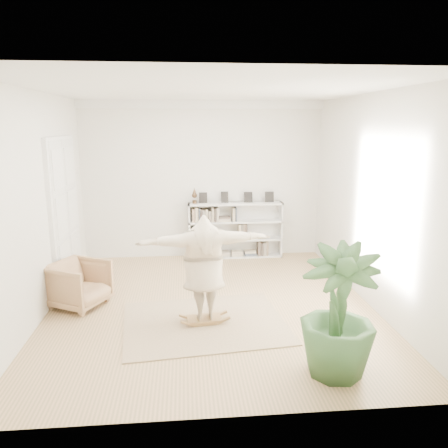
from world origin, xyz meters
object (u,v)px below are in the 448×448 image
object	(u,v)px
armchair	(79,284)
houseplant	(338,312)
bookshelf	(235,231)
rocker_board	(204,319)
person	(204,265)

from	to	relation	value
armchair	houseplant	xyz separation A→B (m)	(3.68, -2.44, 0.44)
bookshelf	rocker_board	bearing A→B (deg)	-104.27
rocker_board	bookshelf	bearing A→B (deg)	69.45
person	houseplant	xyz separation A→B (m)	(1.57, -1.57, -0.13)
rocker_board	person	xyz separation A→B (m)	(0.00, 0.00, 0.89)
bookshelf	armchair	xyz separation A→B (m)	(-3.01, -2.64, -0.24)
armchair	person	xyz separation A→B (m)	(2.11, -0.88, 0.57)
bookshelf	rocker_board	xyz separation A→B (m)	(-0.89, -3.52, -0.56)
armchair	houseplant	bearing A→B (deg)	-95.98
bookshelf	armchair	distance (m)	4.01
armchair	rocker_board	world-z (taller)	armchair
armchair	rocker_board	bearing A→B (deg)	-84.92
bookshelf	rocker_board	world-z (taller)	bookshelf
armchair	person	world-z (taller)	person
armchair	bookshelf	bearing A→B (deg)	-21.11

